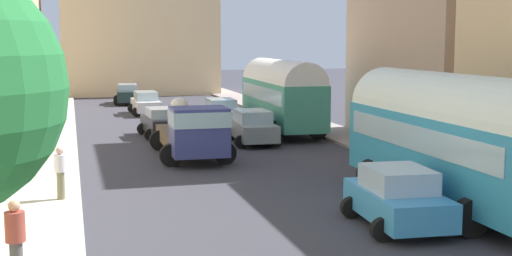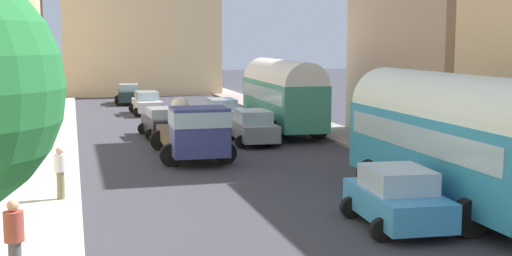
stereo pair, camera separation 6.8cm
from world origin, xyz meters
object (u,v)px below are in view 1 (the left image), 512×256
object	(u,v)px
parked_bus_1	(282,92)
car_1	(146,103)
cargo_truck_0	(193,131)
car_5	(221,113)
pedestrian_1	(60,171)
car_2	(128,94)
parked_bus_0	(452,135)
pedestrian_0	(16,239)
pedestrian_2	(17,157)
car_0	(162,122)
car_4	(253,127)
car_3	(398,198)

from	to	relation	value
parked_bus_1	car_1	bearing A→B (deg)	119.49
parked_bus_1	cargo_truck_0	distance (m)	9.53
car_5	pedestrian_1	bearing A→B (deg)	-117.50
cargo_truck_0	car_2	size ratio (longest dim) A/B	1.59
car_1	car_5	size ratio (longest dim) A/B	1.03
parked_bus_0	pedestrian_0	distance (m)	12.61
cargo_truck_0	parked_bus_0	bearing A→B (deg)	-58.77
parked_bus_1	car_2	bearing A→B (deg)	109.69
cargo_truck_0	pedestrian_2	world-z (taller)	cargo_truck_0
parked_bus_0	pedestrian_1	world-z (taller)	parked_bus_0
parked_bus_0	cargo_truck_0	xyz separation A→B (m)	(-6.00, 9.90, -0.97)
parked_bus_1	pedestrian_1	xyz separation A→B (m)	(-11.31, -13.65, -1.16)
cargo_truck_0	pedestrian_1	bearing A→B (deg)	-129.13
parked_bus_0	cargo_truck_0	world-z (taller)	parked_bus_0
car_0	pedestrian_2	xyz separation A→B (m)	(-6.30, -10.76, 0.29)
parked_bus_1	car_4	xyz separation A→B (m)	(-2.54, -3.50, -1.36)
car_0	pedestrian_0	xyz separation A→B (m)	(-5.63, -20.77, 0.27)
car_0	car_3	size ratio (longest dim) A/B	1.02
car_0	cargo_truck_0	bearing A→B (deg)	-87.19
parked_bus_0	car_2	world-z (taller)	parked_bus_0
parked_bus_1	pedestrian_0	xyz separation A→B (m)	(-12.08, -20.89, -1.13)
parked_bus_0	pedestrian_0	world-z (taller)	parked_bus_0
car_2	pedestrian_2	xyz separation A→B (m)	(-6.09, -29.52, 0.27)
car_3	car_4	distance (m)	15.27
car_2	car_5	size ratio (longest dim) A/B	1.04
car_4	pedestrian_1	world-z (taller)	pedestrian_1
cargo_truck_0	car_1	world-z (taller)	cargo_truck_0
cargo_truck_0	pedestrian_2	distance (m)	7.58
parked_bus_0	car_0	distance (m)	18.24
pedestrian_0	car_5	bearing A→B (deg)	68.46
car_0	car_1	xyz separation A→B (m)	(0.34, 10.92, 0.01)
parked_bus_0	car_3	bearing A→B (deg)	-147.68
pedestrian_0	pedestrian_2	distance (m)	10.03
car_4	car_5	size ratio (longest dim) A/B	1.02
cargo_truck_0	pedestrian_1	size ratio (longest dim) A/B	3.92
pedestrian_0	pedestrian_2	bearing A→B (deg)	93.85
car_0	pedestrian_0	distance (m)	21.52
parked_bus_0	car_1	xyz separation A→B (m)	(-6.01, 27.96, -1.42)
pedestrian_0	car_3	bearing A→B (deg)	12.67
car_3	car_5	bearing A→B (deg)	90.17
car_3	pedestrian_2	world-z (taller)	pedestrian_2
car_4	car_5	world-z (taller)	car_5
parked_bus_1	car_0	distance (m)	6.60
pedestrian_1	pedestrian_2	xyz separation A→B (m)	(-1.45, 2.77, 0.05)
pedestrian_2	pedestrian_1	bearing A→B (deg)	-62.40
parked_bus_1	car_3	world-z (taller)	parked_bus_1
car_1	pedestrian_1	size ratio (longest dim) A/B	2.44
pedestrian_2	car_3	bearing A→B (deg)	-37.93
parked_bus_0	pedestrian_1	xyz separation A→B (m)	(-11.21, 3.50, -1.19)
car_4	car_1	bearing A→B (deg)	104.00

